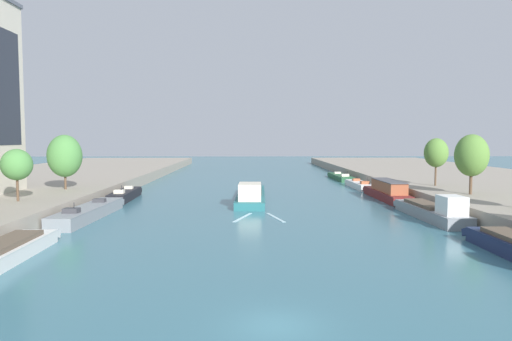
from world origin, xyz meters
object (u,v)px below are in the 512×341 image
moored_boat_left_near (89,212)px  moored_boat_right_lone (433,211)px  moored_boat_right_far (387,191)px  moored_boat_right_second (340,177)px  barge_midriver (251,194)px  tree_right_past_mid (436,153)px  tree_left_midway (17,165)px  moored_boat_left_upstream (125,195)px  tree_right_far (472,155)px  moored_boat_right_near (359,185)px  tree_left_by_lamp (65,156)px

moored_boat_left_near → moored_boat_right_lone: bearing=-2.2°
moored_boat_right_lone → moored_boat_right_far: size_ratio=0.97×
moored_boat_right_lone → moored_boat_right_second: 48.71m
barge_midriver → tree_right_past_mid: bearing=3.6°
moored_boat_right_second → tree_right_past_mid: 33.20m
moored_boat_right_lone → barge_midriver: bearing=141.9°
tree_left_midway → tree_right_past_mid: size_ratio=0.83×
moored_boat_right_second → tree_left_midway: size_ratio=2.71×
moored_boat_left_upstream → moored_boat_right_lone: size_ratio=0.83×
moored_boat_left_upstream → moored_boat_right_second: moored_boat_left_upstream is taller
moored_boat_right_far → tree_right_past_mid: size_ratio=2.28×
moored_boat_left_upstream → tree_right_far: tree_right_far is taller
moored_boat_right_near → moored_boat_right_second: 17.09m
tree_left_by_lamp → tree_left_midway: bearing=-93.0°
moored_boat_left_upstream → tree_left_midway: (-7.44, -15.87, 5.21)m
moored_boat_left_upstream → tree_right_past_mid: size_ratio=1.84×
moored_boat_left_upstream → moored_boat_right_far: size_ratio=0.81×
tree_right_past_mid → moored_boat_right_lone: bearing=-112.7°
barge_midriver → tree_right_far: (26.66, -8.74, 5.77)m
moored_boat_right_second → tree_right_past_mid: (7.40, -31.78, 6.12)m
moored_boat_right_second → tree_right_past_mid: tree_right_past_mid is taller
tree_right_far → barge_midriver: bearing=161.8°
tree_left_by_lamp → moored_boat_right_near: bearing=23.0°
moored_boat_right_far → moored_boat_right_second: moored_boat_right_far is taller
moored_boat_right_near → moored_boat_left_upstream: bearing=-158.6°
moored_boat_left_near → moored_boat_left_upstream: size_ratio=1.33×
moored_boat_left_upstream → moored_boat_right_near: (37.08, 14.51, -0.11)m
moored_boat_right_lone → tree_left_midway: (-44.85, 1.24, 4.94)m
tree_left_by_lamp → moored_boat_right_lone: bearing=-16.3°
moored_boat_right_lone → tree_right_past_mid: size_ratio=2.21×
barge_midriver → moored_boat_left_upstream: barge_midriver is taller
moored_boat_right_lone → moored_boat_left_near: bearing=177.8°
moored_boat_right_far → moored_boat_left_near: bearing=-158.1°
tree_right_past_mid → moored_boat_right_far: bearing=-175.6°
barge_midriver → moored_boat_right_near: size_ratio=1.77×
moored_boat_left_upstream → tree_right_far: (44.61, -10.58, 5.98)m
moored_boat_right_lone → tree_right_far: 11.27m
barge_midriver → moored_boat_right_far: bearing=3.3°
moored_boat_right_lone → moored_boat_right_far: (-0.01, 16.38, 0.23)m
moored_boat_right_second → tree_right_far: bearing=-79.9°
tree_right_far → moored_boat_right_lone: bearing=-137.8°
barge_midriver → moored_boat_right_second: (19.15, 33.44, -0.36)m
moored_boat_right_far → tree_right_far: tree_right_far is taller
tree_left_by_lamp → moored_boat_right_second: bearing=39.1°
moored_boat_right_lone → tree_right_far: bearing=42.2°
moored_boat_left_near → tree_right_far: 45.15m
moored_boat_right_far → tree_right_far: bearing=-53.8°
moored_boat_right_second → tree_left_by_lamp: bearing=-140.9°
moored_boat_right_near → tree_left_midway: size_ratio=2.23×
moored_boat_left_upstream → tree_left_by_lamp: bearing=-148.7°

